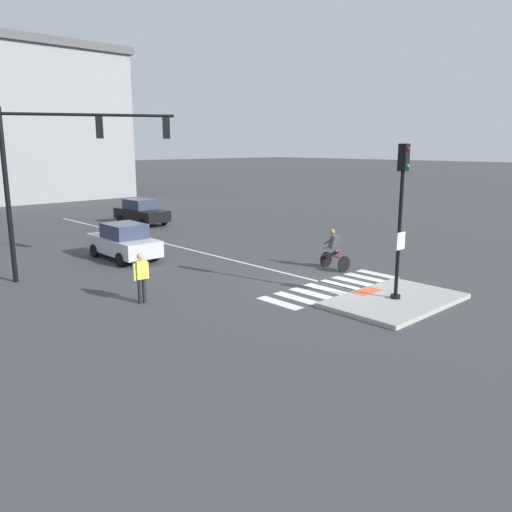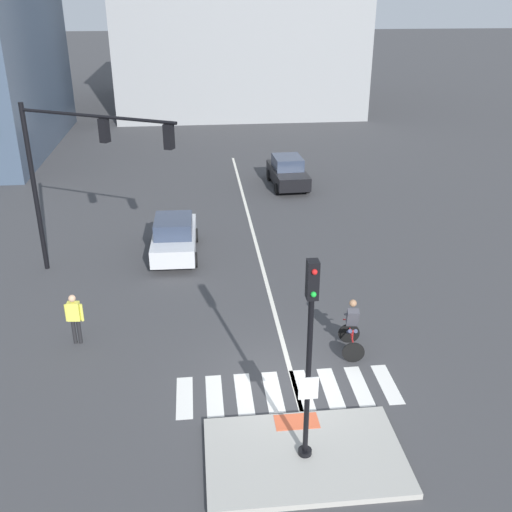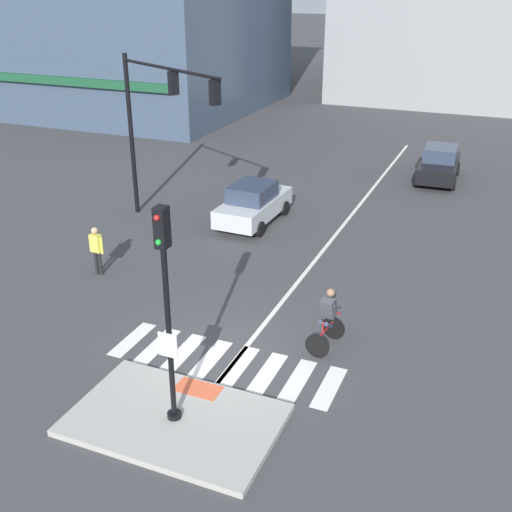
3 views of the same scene
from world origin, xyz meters
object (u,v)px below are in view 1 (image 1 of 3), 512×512
at_px(cyclist, 334,249).
at_px(car_silver_westbound_far, 124,242).
at_px(signal_pole, 401,208).
at_px(car_black_eastbound_distant, 141,212).
at_px(traffic_light_mast, 63,160).
at_px(pedestrian_at_curb_left, 141,274).

bearing_deg(cyclist, car_silver_westbound_far, 125.05).
relative_size(car_silver_westbound_far, cyclist, 2.47).
bearing_deg(signal_pole, car_black_eastbound_distant, 82.25).
bearing_deg(traffic_light_mast, car_black_eastbound_distant, 48.25).
distance_m(car_silver_westbound_far, pedestrian_at_curb_left, 6.98).
bearing_deg(car_black_eastbound_distant, cyclist, -92.18).
distance_m(signal_pole, car_black_eastbound_distant, 20.96).
height_order(signal_pole, pedestrian_at_curb_left, signal_pole).
xyz_separation_m(car_silver_westbound_far, car_black_eastbound_distant, (6.02, 8.65, 0.00)).
distance_m(signal_pole, pedestrian_at_curb_left, 8.56).
relative_size(signal_pole, cyclist, 2.95).
distance_m(traffic_light_mast, car_black_eastbound_distant, 14.35).
relative_size(car_silver_westbound_far, pedestrian_at_curb_left, 2.48).
xyz_separation_m(car_silver_westbound_far, cyclist, (5.39, -7.69, 0.06)).
height_order(signal_pole, car_black_eastbound_distant, signal_pole).
height_order(traffic_light_mast, cyclist, traffic_light_mast).
relative_size(traffic_light_mast, cyclist, 3.81).
bearing_deg(pedestrian_at_curb_left, traffic_light_mast, 94.15).
height_order(traffic_light_mast, car_silver_westbound_far, traffic_light_mast).
distance_m(car_silver_westbound_far, cyclist, 9.39).
bearing_deg(car_silver_westbound_far, pedestrian_at_curb_left, -114.32).
height_order(signal_pole, cyclist, signal_pole).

